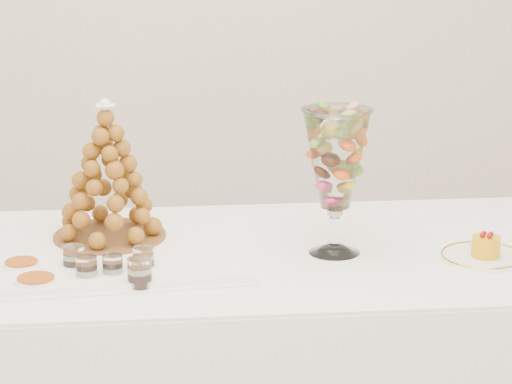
{
  "coord_description": "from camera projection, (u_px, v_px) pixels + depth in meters",
  "views": [
    {
      "loc": [
        -0.14,
        -2.43,
        1.77
      ],
      "look_at": [
        0.09,
        0.22,
        0.97
      ],
      "focal_mm": 85.0,
      "sensor_mm": 36.0,
      "label": 1
    }
  ],
  "objects": [
    {
      "name": "lace_tray",
      "position": [
        105.0,
        254.0,
        2.96
      ],
      "size": [
        0.69,
        0.54,
        0.02
      ],
      "primitive_type": "cube",
      "rotation": [
        0.0,
        0.0,
        0.09
      ],
      "color": "white",
      "rests_on": "buffet_table"
    },
    {
      "name": "macaron_vase",
      "position": [
        336.0,
        160.0,
        2.93
      ],
      "size": [
        0.17,
        0.17,
        0.36
      ],
      "color": "white",
      "rests_on": "buffet_table"
    },
    {
      "name": "cake_plate",
      "position": [
        482.0,
        257.0,
        2.95
      ],
      "size": [
        0.21,
        0.21,
        0.01
      ],
      "primitive_type": "cylinder",
      "color": "white",
      "rests_on": "buffet_table"
    },
    {
      "name": "verrine_a",
      "position": [
        74.0,
        260.0,
        2.85
      ],
      "size": [
        0.05,
        0.05,
        0.07
      ],
      "primitive_type": "cylinder",
      "rotation": [
        0.0,
        0.0,
        -0.04
      ],
      "color": "white",
      "rests_on": "buffet_table"
    },
    {
      "name": "verrine_b",
      "position": [
        113.0,
        268.0,
        2.8
      ],
      "size": [
        0.06,
        0.06,
        0.06
      ],
      "primitive_type": "cylinder",
      "rotation": [
        0.0,
        0.0,
        0.23
      ],
      "color": "white",
      "rests_on": "buffet_table"
    },
    {
      "name": "verrine_c",
      "position": [
        143.0,
        260.0,
        2.85
      ],
      "size": [
        0.05,
        0.05,
        0.07
      ],
      "primitive_type": "cylinder",
      "rotation": [
        0.0,
        0.0,
        -0.06
      ],
      "color": "white",
      "rests_on": "buffet_table"
    },
    {
      "name": "verrine_d",
      "position": [
        87.0,
        270.0,
        2.78
      ],
      "size": [
        0.06,
        0.06,
        0.07
      ],
      "primitive_type": "cylinder",
      "rotation": [
        0.0,
        0.0,
        0.2
      ],
      "color": "white",
      "rests_on": "buffet_table"
    },
    {
      "name": "verrine_e",
      "position": [
        140.0,
        274.0,
        2.75
      ],
      "size": [
        0.07,
        0.07,
        0.07
      ],
      "primitive_type": "cylinder",
      "rotation": [
        0.0,
        0.0,
        0.21
      ],
      "color": "white",
      "rests_on": "buffet_table"
    },
    {
      "name": "ramekin_back",
      "position": [
        22.0,
        268.0,
        2.86
      ],
      "size": [
        0.09,
        0.09,
        0.03
      ],
      "primitive_type": "cylinder",
      "color": "white",
      "rests_on": "buffet_table"
    },
    {
      "name": "ramekin_front",
      "position": [
        36.0,
        285.0,
        2.75
      ],
      "size": [
        0.09,
        0.09,
        0.03
      ],
      "primitive_type": "cylinder",
      "color": "white",
      "rests_on": "buffet_table"
    },
    {
      "name": "croquembouche",
      "position": [
        107.0,
        171.0,
        3.0
      ],
      "size": [
        0.28,
        0.28,
        0.35
      ],
      "rotation": [
        0.0,
        0.0,
        0.03
      ],
      "color": "brown",
      "rests_on": "lace_tray"
    },
    {
      "name": "mousse_cake",
      "position": [
        486.0,
        246.0,
        2.94
      ],
      "size": [
        0.07,
        0.07,
        0.06
      ],
      "color": "#DE9C0A",
      "rests_on": "cake_plate"
    }
  ]
}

